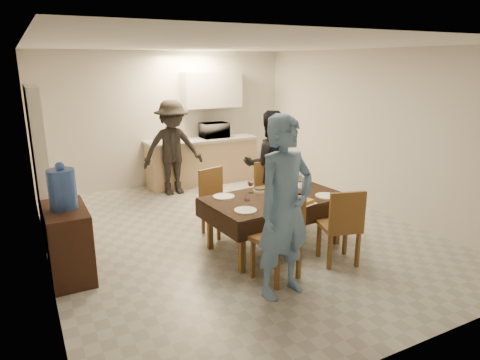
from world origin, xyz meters
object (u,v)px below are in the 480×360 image
Objects in this scene: dining_table at (275,199)px; console at (68,242)px; microwave at (214,130)px; person_kitchen at (173,148)px; water_jug at (62,189)px; person_near at (285,208)px; person_far at (269,165)px; wine_bottle at (270,186)px; water_pitcher at (300,186)px; savoury_tart at (298,202)px.

dining_table is 2.09× the size of console.
microwave is 1.15m from person_kitchen.
dining_table is 2.92m from person_kitchen.
water_jug reaches higher than console.
person_near is 2.37m from person_far.
person_near is at bearing -92.27° from person_kitchen.
microwave is 0.31× the size of person_kitchen.
wine_bottle is at bearing -8.10° from console.
person_far reaches higher than dining_table.
person_near is (-1.20, -4.39, -0.10)m from microwave.
person_kitchen is (-1.04, -0.45, -0.19)m from microwave.
wine_bottle is 2.86m from person_kitchen.
microwave is 4.55m from person_near.
person_far is at bearing 79.70° from water_pitcher.
person_kitchen is at bearing 93.04° from dining_table.
person_kitchen is (-0.94, 1.84, 0.03)m from person_far.
water_pitcher is 1.35m from person_near.
person_near reaches higher than person_kitchen.
person_far is at bearing 72.53° from savoury_tart.
microwave is at bearing 42.88° from water_jug.
wine_bottle is (2.46, -0.35, 0.43)m from console.
person_kitchen is at bearing 104.22° from water_pitcher.
person_far is at bearing 52.80° from person_near.
wine_bottle is at bearing 56.00° from person_near.
person_near is (-0.90, -1.00, 0.15)m from water_pitcher.
water_jug reaches higher than dining_table.
savoury_tart is at bearing -127.15° from water_pitcher.
person_far reaches higher than microwave.
wine_bottle is at bearing 109.23° from savoury_tart.
wine_bottle is at bearing 130.27° from dining_table.
water_jug is (0.00, -0.00, 0.63)m from console.
console is 3.30m from person_kitchen.
console is 3.06× the size of wine_bottle.
savoury_tart is 1.50m from person_far.
savoury_tart is (-0.25, -0.33, -0.08)m from water_pitcher.
water_jug is at bearing 163.37° from savoury_tart.
person_kitchen is (-0.74, 2.94, 0.06)m from water_pitcher.
wine_bottle is 0.17× the size of person_far.
water_pitcher is at bearing -8.94° from water_jug.
savoury_tart is 0.23× the size of person_kitchen.
microwave reaches higher than dining_table.
savoury_tart is at bearing -16.63° from console.
water_jug is 4.31m from microwave.
water_jug is at bearing 171.06° from water_pitcher.
dining_table is 8.52× the size of water_pitcher.
savoury_tart is 3.77m from microwave.
water_pitcher is 3.03m from person_kitchen.
savoury_tart is 0.96m from person_near.
microwave is at bearing 42.88° from console.
wine_bottle is 1.33× the size of water_pitcher.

